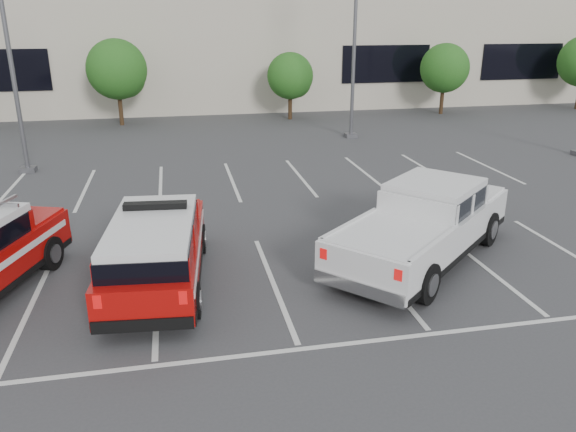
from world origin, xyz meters
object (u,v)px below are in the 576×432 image
Objects in this scene: fire_chief_suv at (157,255)px; light_pole_mid at (355,33)px; tree_mid_right at (291,77)px; tree_mid_left at (119,71)px; tree_right at (446,70)px; white_pickup at (423,231)px; convention_building at (199,34)px; light_pole_left at (7,39)px.

light_pole_mid is at bearing 63.46° from fire_chief_suv.
light_pole_mid is (1.91, -6.05, 2.68)m from tree_mid_right.
tree_right is (20.00, -0.00, -0.27)m from tree_mid_left.
tree_right is 0.70× the size of white_pickup.
white_pickup is at bearing -117.30° from tree_right.
convention_building is 10.77× the size of fire_chief_suv.
tree_mid_left is 20.00m from tree_right.
tree_mid_right reaches higher than white_pickup.
white_pickup is (6.69, 0.14, 0.02)m from fire_chief_suv.
tree_right is 25.30m from light_pole_left.
light_pole_mid is 18.80m from fire_chief_suv.
tree_right is at bearing -33.37° from convention_building.
light_pole_left is (-8.18, -19.86, 0.47)m from convention_building.
light_pole_mid is (6.82, -15.86, 0.47)m from convention_building.
white_pickup is at bearing 6.56° from fire_chief_suv.
tree_mid_left is 0.87× the size of fire_chief_suv.
convention_building reaches higher than fire_chief_suv.
light_pole_left is 1.00× the size of light_pole_mid.
tree_right is 24.19m from white_pickup.
convention_building reaches higher than tree_mid_right.
convention_building reaches higher than light_pole_left.
light_pole_mid is (11.91, -6.05, 2.14)m from tree_mid_left.
convention_building is at bearing 90.18° from fire_chief_suv.
tree_mid_right is at bearing 135.38° from white_pickup.
white_pickup is (12.04, -11.38, -4.39)m from light_pole_left.
convention_building is at bearing 116.57° from tree_mid_right.
convention_building reaches higher than white_pickup.
fire_chief_suv is (2.25, -21.56, -2.26)m from tree_mid_left.
tree_mid_left reaches higher than white_pickup.
white_pickup is at bearing -67.34° from tree_mid_left.
tree_mid_right is at bearing 107.52° from light_pole_mid.
tree_mid_left is at bearing 153.08° from light_pole_mid.
tree_mid_left reaches higher than fire_chief_suv.
tree_right reaches higher than fire_chief_suv.
tree_mid_left is at bearing 101.31° from fire_chief_suv.
light_pole_left reaches higher than tree_mid_left.
tree_right is 10.38m from light_pole_mid.
fire_chief_suv is at bearing -109.76° from tree_mid_right.
tree_right is at bearing 110.90° from white_pickup.
fire_chief_suv is (-9.66, -15.52, -4.41)m from light_pole_mid.
white_pickup is at bearing -43.39° from light_pole_left.
tree_mid_right is 10.00m from tree_right.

